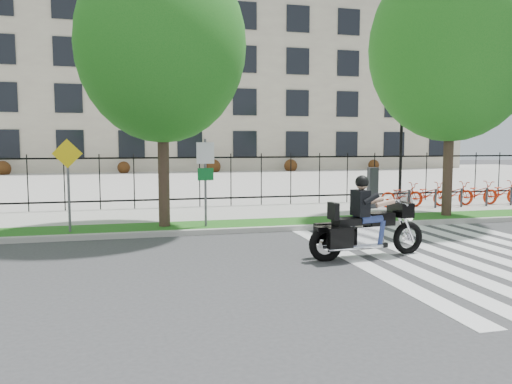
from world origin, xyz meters
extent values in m
plane|color=#343436|center=(0.00, 0.00, 0.00)|extent=(120.00, 120.00, 0.00)
cube|color=#A3A199|center=(0.00, 4.10, 0.07)|extent=(60.00, 0.20, 0.15)
cube|color=#185615|center=(0.00, 4.95, 0.07)|extent=(60.00, 1.50, 0.15)
cube|color=#9C9891|center=(0.00, 7.45, 0.07)|extent=(60.00, 3.50, 0.15)
cube|color=#9C9891|center=(0.00, 25.00, 0.05)|extent=(80.00, 34.00, 0.10)
cube|color=#A79987|center=(0.00, 45.00, 10.00)|extent=(60.00, 20.00, 20.00)
cylinder|color=black|center=(10.00, 12.00, 2.00)|extent=(0.14, 0.14, 4.00)
cylinder|color=black|center=(10.00, 12.00, 3.90)|extent=(0.06, 0.70, 0.70)
sphere|color=white|center=(9.65, 12.00, 4.00)|extent=(0.36, 0.36, 0.36)
sphere|color=white|center=(10.35, 12.00, 4.00)|extent=(0.36, 0.36, 0.36)
cylinder|color=#32231B|center=(-1.58, 4.95, 1.99)|extent=(0.32, 0.32, 3.69)
ellipsoid|color=#166119|center=(-1.58, 4.95, 5.26)|extent=(4.73, 4.73, 5.44)
cylinder|color=#32231B|center=(7.66, 4.95, 2.10)|extent=(0.32, 0.32, 3.89)
ellipsoid|color=#166119|center=(7.66, 4.95, 5.63)|extent=(5.31, 5.31, 6.11)
cube|color=#2D2D33|center=(6.11, 7.20, 0.90)|extent=(0.35, 0.25, 1.50)
imported|color=red|center=(7.31, 7.20, 0.61)|extent=(1.75, 0.61, 0.92)
cylinder|color=#2D2D33|center=(7.31, 6.70, 0.50)|extent=(0.08, 0.08, 0.70)
imported|color=red|center=(8.41, 7.20, 0.61)|extent=(1.75, 0.61, 0.92)
cylinder|color=#2D2D33|center=(8.41, 6.70, 0.50)|extent=(0.08, 0.08, 0.70)
imported|color=red|center=(9.51, 7.20, 0.61)|extent=(1.75, 0.61, 0.92)
cylinder|color=#2D2D33|center=(9.51, 6.70, 0.50)|extent=(0.08, 0.08, 0.70)
imported|color=red|center=(10.61, 7.20, 0.61)|extent=(1.75, 0.61, 0.92)
cylinder|color=#2D2D33|center=(10.61, 6.70, 0.50)|extent=(0.08, 0.08, 0.70)
imported|color=red|center=(11.71, 7.20, 0.61)|extent=(1.75, 0.61, 0.92)
cylinder|color=#2D2D33|center=(11.71, 6.70, 0.50)|extent=(0.08, 0.08, 0.70)
cylinder|color=#59595B|center=(-0.43, 4.60, 1.40)|extent=(0.07, 0.07, 2.50)
cube|color=white|center=(-0.43, 4.56, 2.25)|extent=(0.50, 0.03, 0.60)
cube|color=#0C6626|center=(-0.43, 4.56, 1.65)|extent=(0.45, 0.03, 0.35)
cylinder|color=#59595B|center=(-4.11, 4.60, 1.35)|extent=(0.07, 0.07, 2.40)
cube|color=yellow|center=(-4.11, 4.56, 2.25)|extent=(0.78, 0.03, 0.78)
torus|color=black|center=(3.62, 0.56, 0.37)|extent=(0.76, 0.21, 0.75)
torus|color=black|center=(1.56, 0.38, 0.37)|extent=(0.81, 0.23, 0.80)
cube|color=black|center=(3.40, 0.54, 1.03)|extent=(0.38, 0.63, 0.33)
cube|color=#26262B|center=(3.48, 0.55, 1.29)|extent=(0.21, 0.56, 0.33)
cube|color=silver|center=(2.53, 0.46, 0.49)|extent=(0.68, 0.43, 0.44)
cube|color=black|center=(2.86, 0.49, 0.85)|extent=(0.63, 0.42, 0.28)
cube|color=black|center=(2.15, 0.43, 0.83)|extent=(0.79, 0.46, 0.15)
cube|color=black|center=(1.72, 0.39, 1.07)|extent=(0.14, 0.38, 0.37)
cube|color=black|center=(1.75, 0.07, 0.54)|extent=(0.56, 0.22, 0.44)
cube|color=black|center=(1.69, 0.72, 0.54)|extent=(0.56, 0.22, 0.44)
cube|color=black|center=(2.37, 0.45, 1.22)|extent=(0.30, 0.46, 0.57)
sphere|color=tan|center=(2.40, 0.45, 1.63)|extent=(0.25, 0.25, 0.25)
sphere|color=black|center=(2.40, 0.45, 1.68)|extent=(0.29, 0.29, 0.29)
camera|label=1|loc=(-2.42, -9.48, 2.49)|focal=35.00mm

